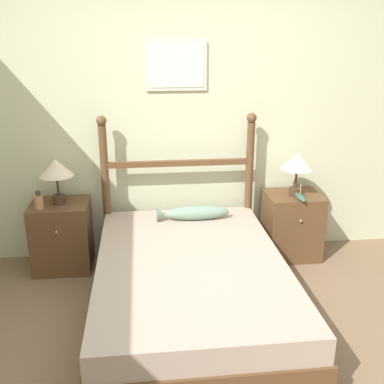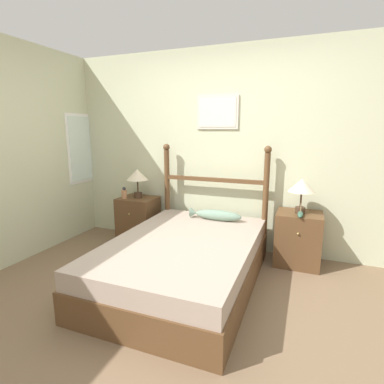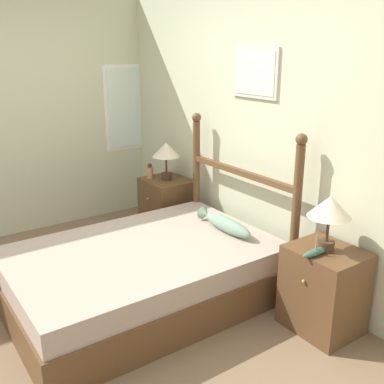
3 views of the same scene
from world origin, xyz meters
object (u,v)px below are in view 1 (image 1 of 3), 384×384
Objects in this scene: nightstand_left at (62,236)px; bottle at (39,201)px; table_lamp_right at (297,163)px; bed at (191,287)px; nightstand_right at (292,225)px; model_boat at (300,197)px; table_lamp_left at (56,170)px; fish_pillow at (194,213)px.

bottle is (-0.14, -0.11, 0.38)m from nightstand_left.
bed is at bearing -141.13° from table_lamp_right.
nightstand_right is 2.56× the size of model_boat.
bottle is (-0.14, -0.12, -0.23)m from table_lamp_left.
bottle is (-2.26, -0.09, -0.23)m from table_lamp_right.
fish_pillow is at bearing -171.62° from nightstand_right.
nightstand_left is at bearing 179.42° from table_lamp_right.
bed is at bearing -32.46° from bottle.
bed is 0.80m from fish_pillow.
bottle is (-1.20, 0.76, 0.46)m from bed.
bottle is at bearing -140.46° from table_lamp_left.
nightstand_left is at bearing 173.17° from fish_pillow.
nightstand_left and nightstand_right have the same top height.
bed is 1.36m from model_boat.
table_lamp_left is (0.00, 0.01, 0.61)m from nightstand_left.
table_lamp_right is at bearing 7.10° from fish_pillow.
table_lamp_right is (2.12, -0.02, 0.61)m from nightstand_left.
model_boat is at bearing 0.21° from fish_pillow.
bottle is 2.27m from model_boat.
model_boat is (0.01, -0.12, -0.28)m from table_lamp_right.
model_boat is at bearing -3.85° from table_lamp_left.
fish_pillow is at bearing -6.83° from nightstand_left.
table_lamp_right is (0.00, -0.02, 0.61)m from nightstand_right.
nightstand_left reaches higher than bed.
bed is 3.30× the size of nightstand_left.
table_lamp_left is at bearing 172.84° from fish_pillow.
table_lamp_left reaches higher than bed.
table_lamp_left is 2.41× the size of bottle.
table_lamp_right reaches higher than fish_pillow.
table_lamp_right is 1.04m from fish_pillow.
bottle is 0.26× the size of fish_pillow.
nightstand_right is at bearing -0.17° from table_lamp_left.
nightstand_right is (1.06, 0.88, 0.08)m from bed.
table_lamp_right is at bearing -0.76° from table_lamp_left.
table_lamp_right is at bearing -0.58° from nightstand_left.
nightstand_right is 3.76× the size of bottle.
fish_pillow is (-0.95, -0.14, 0.22)m from nightstand_right.
model_boat is at bearing 34.71° from bed.
table_lamp_left is 1.64× the size of model_boat.
table_lamp_left is (-1.06, 0.88, 0.69)m from bed.
nightstand_left is 0.97× the size of fish_pillow.
nightstand_right is 1.56× the size of table_lamp_right.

